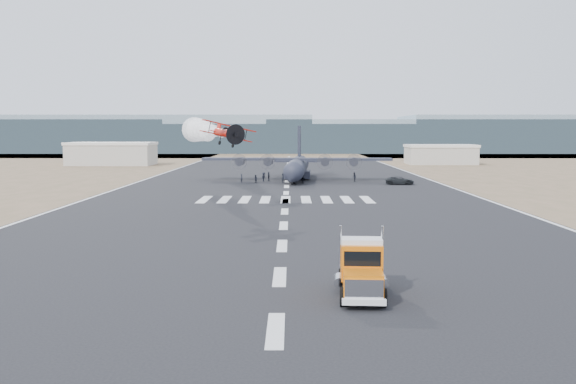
{
  "coord_description": "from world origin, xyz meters",
  "views": [
    {
      "loc": [
        0.78,
        -43.79,
        10.13
      ],
      "look_at": [
        0.49,
        19.98,
        4.0
      ],
      "focal_mm": 40.0,
      "sensor_mm": 36.0,
      "label": 1
    }
  ],
  "objects_px": {
    "crew_a": "(242,178)",
    "crew_f": "(303,179)",
    "hangar_left": "(112,153)",
    "semi_truck": "(361,267)",
    "hangar_right": "(441,154)",
    "aerobatic_biplane": "(226,132)",
    "transport_aircraft": "(297,166)",
    "crew_d": "(269,177)",
    "crew_e": "(290,178)",
    "crew_h": "(256,179)",
    "crew_c": "(264,177)",
    "crew_g": "(283,178)",
    "support_vehicle": "(400,180)",
    "crew_b": "(354,177)"
  },
  "relations": [
    {
      "from": "semi_truck",
      "to": "crew_g",
      "type": "bearing_deg",
      "value": 97.5
    },
    {
      "from": "hangar_left",
      "to": "semi_truck",
      "type": "distance_m",
      "value": 160.54
    },
    {
      "from": "hangar_left",
      "to": "crew_c",
      "type": "bearing_deg",
      "value": -52.3
    },
    {
      "from": "crew_a",
      "to": "crew_f",
      "type": "relative_size",
      "value": 0.99
    },
    {
      "from": "crew_f",
      "to": "crew_h",
      "type": "xyz_separation_m",
      "value": [
        -9.13,
        1.39,
        -0.04
      ]
    },
    {
      "from": "crew_c",
      "to": "crew_d",
      "type": "height_order",
      "value": "crew_d"
    },
    {
      "from": "aerobatic_biplane",
      "to": "transport_aircraft",
      "type": "bearing_deg",
      "value": 66.02
    },
    {
      "from": "crew_c",
      "to": "crew_d",
      "type": "distance_m",
      "value": 1.25
    },
    {
      "from": "hangar_right",
      "to": "crew_a",
      "type": "relative_size",
      "value": 12.59
    },
    {
      "from": "crew_c",
      "to": "crew_g",
      "type": "bearing_deg",
      "value": -101.03
    },
    {
      "from": "crew_g",
      "to": "crew_c",
      "type": "bearing_deg",
      "value": 33.54
    },
    {
      "from": "semi_truck",
      "to": "crew_a",
      "type": "height_order",
      "value": "semi_truck"
    },
    {
      "from": "semi_truck",
      "to": "crew_g",
      "type": "height_order",
      "value": "semi_truck"
    },
    {
      "from": "aerobatic_biplane",
      "to": "crew_d",
      "type": "relative_size",
      "value": 3.74
    },
    {
      "from": "crew_c",
      "to": "semi_truck",
      "type": "bearing_deg",
      "value": -143.18
    },
    {
      "from": "crew_b",
      "to": "crew_d",
      "type": "distance_m",
      "value": 17.1
    },
    {
      "from": "hangar_left",
      "to": "crew_c",
      "type": "xyz_separation_m",
      "value": [
        47.35,
        -61.27,
        -2.5
      ]
    },
    {
      "from": "crew_f",
      "to": "crew_g",
      "type": "bearing_deg",
      "value": 38.74
    },
    {
      "from": "hangar_right",
      "to": "crew_f",
      "type": "distance_m",
      "value": 83.24
    },
    {
      "from": "transport_aircraft",
      "to": "crew_a",
      "type": "xyz_separation_m",
      "value": [
        -10.92,
        -7.72,
        -2.06
      ]
    },
    {
      "from": "support_vehicle",
      "to": "crew_c",
      "type": "bearing_deg",
      "value": 81.9
    },
    {
      "from": "transport_aircraft",
      "to": "crew_e",
      "type": "height_order",
      "value": "transport_aircraft"
    },
    {
      "from": "crew_f",
      "to": "aerobatic_biplane",
      "type": "bearing_deg",
      "value": 138.1
    },
    {
      "from": "semi_truck",
      "to": "aerobatic_biplane",
      "type": "bearing_deg",
      "value": 110.79
    },
    {
      "from": "hangar_left",
      "to": "crew_f",
      "type": "xyz_separation_m",
      "value": [
        55.07,
        -66.28,
        -2.59
      ]
    },
    {
      "from": "hangar_left",
      "to": "crew_h",
      "type": "bearing_deg",
      "value": -54.71
    },
    {
      "from": "crew_h",
      "to": "crew_a",
      "type": "bearing_deg",
      "value": -149.27
    },
    {
      "from": "crew_b",
      "to": "crew_c",
      "type": "bearing_deg",
      "value": -87.74
    },
    {
      "from": "transport_aircraft",
      "to": "crew_c",
      "type": "relative_size",
      "value": 21.37
    },
    {
      "from": "hangar_right",
      "to": "aerobatic_biplane",
      "type": "xyz_separation_m",
      "value": [
        -53.13,
        -115.6,
        6.88
      ]
    },
    {
      "from": "transport_aircraft",
      "to": "crew_f",
      "type": "xyz_separation_m",
      "value": [
        1.0,
        -10.05,
        -2.05
      ]
    },
    {
      "from": "hangar_left",
      "to": "support_vehicle",
      "type": "xyz_separation_m",
      "value": [
        73.29,
        -68.38,
        -2.66
      ]
    },
    {
      "from": "crew_a",
      "to": "crew_d",
      "type": "xyz_separation_m",
      "value": [
        5.16,
        3.49,
        0.09
      ]
    },
    {
      "from": "crew_a",
      "to": "transport_aircraft",
      "type": "bearing_deg",
      "value": -77.34
    },
    {
      "from": "hangar_right",
      "to": "aerobatic_biplane",
      "type": "distance_m",
      "value": 127.41
    },
    {
      "from": "crew_h",
      "to": "transport_aircraft",
      "type": "bearing_deg",
      "value": 96.16
    },
    {
      "from": "crew_e",
      "to": "crew_h",
      "type": "distance_m",
      "value": 6.76
    },
    {
      "from": "crew_h",
      "to": "hangar_left",
      "type": "bearing_deg",
      "value": 174.65
    },
    {
      "from": "crew_c",
      "to": "transport_aircraft",
      "type": "bearing_deg",
      "value": -22.59
    },
    {
      "from": "crew_c",
      "to": "crew_h",
      "type": "height_order",
      "value": "crew_c"
    },
    {
      "from": "aerobatic_biplane",
      "to": "support_vehicle",
      "type": "height_order",
      "value": "aerobatic_biplane"
    },
    {
      "from": "semi_truck",
      "to": "support_vehicle",
      "type": "relative_size",
      "value": 1.49
    },
    {
      "from": "crew_d",
      "to": "hangar_right",
      "type": "bearing_deg",
      "value": 155.99
    },
    {
      "from": "aerobatic_biplane",
      "to": "crew_b",
      "type": "distance_m",
      "value": 54.07
    },
    {
      "from": "hangar_right",
      "to": "aerobatic_biplane",
      "type": "height_order",
      "value": "aerobatic_biplane"
    },
    {
      "from": "hangar_right",
      "to": "support_vehicle",
      "type": "distance_m",
      "value": 77.46
    },
    {
      "from": "semi_truck",
      "to": "crew_e",
      "type": "relative_size",
      "value": 4.41
    },
    {
      "from": "crew_a",
      "to": "crew_g",
      "type": "distance_m",
      "value": 8.11
    },
    {
      "from": "crew_b",
      "to": "transport_aircraft",
      "type": "bearing_deg",
      "value": -111.87
    },
    {
      "from": "semi_truck",
      "to": "crew_h",
      "type": "bearing_deg",
      "value": 101.03
    }
  ]
}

